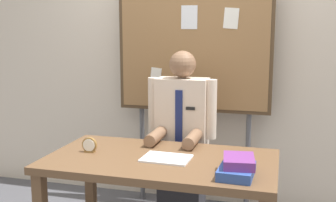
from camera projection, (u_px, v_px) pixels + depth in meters
back_wall at (198, 57)px, 3.74m from camera, size 6.40×0.08×2.70m
desk at (161, 171)px, 2.72m from camera, size 1.51×0.82×0.76m
person at (182, 147)px, 3.28m from camera, size 0.55×0.56×1.43m
bulletin_board at (193, 48)px, 3.53m from camera, size 1.34×0.09×2.03m
book_stack at (237, 167)px, 2.37m from camera, size 0.21×0.29×0.11m
open_notebook at (166, 158)px, 2.68m from camera, size 0.32×0.24×0.01m
desk_clock at (90, 146)px, 2.82m from camera, size 0.11×0.04×0.11m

